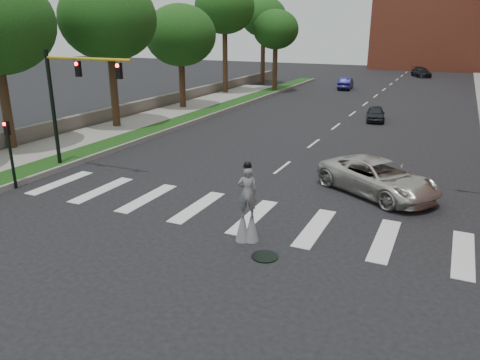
# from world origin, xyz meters

# --- Properties ---
(ground_plane) EXTENTS (160.00, 160.00, 0.00)m
(ground_plane) POSITION_xyz_m (0.00, 0.00, 0.00)
(ground_plane) COLOR black
(ground_plane) RESTS_ON ground
(grass_median) EXTENTS (2.00, 60.00, 0.25)m
(grass_median) POSITION_xyz_m (-11.50, 20.00, 0.12)
(grass_median) COLOR #143B10
(grass_median) RESTS_ON ground
(median_curb) EXTENTS (0.20, 60.00, 0.28)m
(median_curb) POSITION_xyz_m (-10.45, 20.00, 0.14)
(median_curb) COLOR gray
(median_curb) RESTS_ON ground
(sidewalk_left) EXTENTS (4.00, 60.00, 0.18)m
(sidewalk_left) POSITION_xyz_m (-14.50, 10.00, 0.09)
(sidewalk_left) COLOR gray
(sidewalk_left) RESTS_ON ground
(stone_wall) EXTENTS (0.50, 56.00, 1.10)m
(stone_wall) POSITION_xyz_m (-17.00, 22.00, 0.55)
(stone_wall) COLOR #615C53
(stone_wall) RESTS_ON ground
(manhole) EXTENTS (0.90, 0.90, 0.04)m
(manhole) POSITION_xyz_m (3.00, -2.00, 0.02)
(manhole) COLOR black
(manhole) RESTS_ON ground
(building_backdrop) EXTENTS (26.00, 14.00, 18.00)m
(building_backdrop) POSITION_xyz_m (6.00, 78.00, 9.00)
(building_backdrop) COLOR #CA5D3F
(building_backdrop) RESTS_ON ground
(traffic_signal) EXTENTS (5.30, 0.23, 6.20)m
(traffic_signal) POSITION_xyz_m (-9.78, 3.00, 4.15)
(traffic_signal) COLOR black
(traffic_signal) RESTS_ON ground
(secondary_signal) EXTENTS (0.25, 0.21, 3.23)m
(secondary_signal) POSITION_xyz_m (-10.30, -0.50, 1.95)
(secondary_signal) COLOR black
(secondary_signal) RESTS_ON ground
(stilt_performer) EXTENTS (0.82, 0.65, 2.95)m
(stilt_performer) POSITION_xyz_m (1.95, -1.09, 1.19)
(stilt_performer) COLOR #372416
(stilt_performer) RESTS_ON ground
(suv_crossing) EXTENTS (6.27, 5.34, 1.60)m
(suv_crossing) POSITION_xyz_m (5.33, 5.83, 0.80)
(suv_crossing) COLOR beige
(suv_crossing) RESTS_ON ground
(car_near) EXTENTS (1.97, 3.65, 1.18)m
(car_near) POSITION_xyz_m (2.34, 23.51, 0.59)
(car_near) COLOR black
(car_near) RESTS_ON ground
(car_mid) EXTENTS (1.82, 4.29, 1.38)m
(car_mid) POSITION_xyz_m (-4.32, 42.39, 0.69)
(car_mid) COLOR #181650
(car_mid) RESTS_ON ground
(car_far) EXTENTS (3.64, 5.10, 1.37)m
(car_far) POSITION_xyz_m (2.76, 61.48, 0.69)
(car_far) COLOR black
(car_far) RESTS_ON ground
(tree_2) EXTENTS (6.81, 6.81, 10.67)m
(tree_2) POSITION_xyz_m (-14.86, 12.57, 7.74)
(tree_2) COLOR #372416
(tree_2) RESTS_ON ground
(tree_3) EXTENTS (6.33, 6.33, 9.21)m
(tree_3) POSITION_xyz_m (-14.86, 22.07, 6.49)
(tree_3) COLOR #372416
(tree_3) RESTS_ON ground
(tree_4) EXTENTS (6.49, 6.49, 11.94)m
(tree_4) POSITION_xyz_m (-15.79, 32.74, 9.12)
(tree_4) COLOR #372416
(tree_4) RESTS_ON ground
(tree_5) EXTENTS (5.77, 5.77, 10.86)m
(tree_5) POSITION_xyz_m (-15.35, 42.77, 8.34)
(tree_5) COLOR #372416
(tree_5) RESTS_ON ground
(tree_6) EXTENTS (5.12, 5.12, 9.11)m
(tree_6) POSITION_xyz_m (-11.29, 36.50, 6.87)
(tree_6) COLOR #372416
(tree_6) RESTS_ON ground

